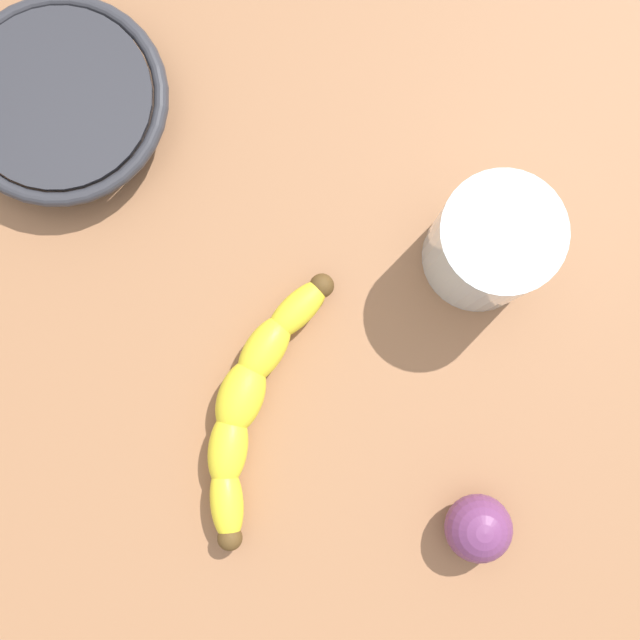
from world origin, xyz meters
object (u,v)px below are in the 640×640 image
object	(u,v)px
smoothie_glass	(490,245)
plum_fruit	(478,528)
ceramic_bowl	(63,103)
banana	(251,400)

from	to	relation	value
smoothie_glass	plum_fruit	world-z (taller)	smoothie_glass
smoothie_glass	ceramic_bowl	distance (cm)	36.41
banana	smoothie_glass	bearing A→B (deg)	142.51
ceramic_bowl	plum_fruit	xyz separation A→B (cm)	(30.97, 36.21, 0.33)
plum_fruit	ceramic_bowl	bearing A→B (deg)	-130.54
ceramic_bowl	plum_fruit	bearing A→B (deg)	49.46
banana	smoothie_glass	size ratio (longest dim) A/B	2.21
banana	plum_fruit	xyz separation A→B (cm)	(8.22, 18.55, 0.81)
smoothie_glass	plum_fruit	xyz separation A→B (cm)	(21.72, 1.10, -2.45)
banana	plum_fruit	distance (cm)	20.31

